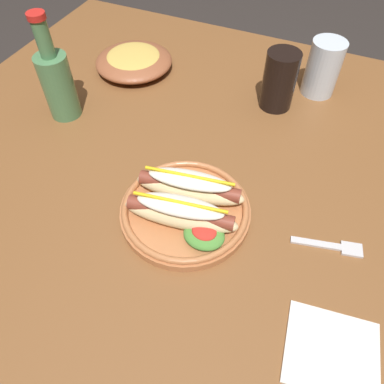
# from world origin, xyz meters

# --- Properties ---
(ground_plane) EXTENTS (8.00, 8.00, 0.00)m
(ground_plane) POSITION_xyz_m (0.00, 0.00, 0.00)
(ground_plane) COLOR #2D2826
(dining_table) EXTENTS (1.18, 1.06, 0.74)m
(dining_table) POSITION_xyz_m (0.00, 0.00, 0.65)
(dining_table) COLOR brown
(dining_table) RESTS_ON ground_plane
(hot_dog_plate) EXTENTS (0.24, 0.24, 0.08)m
(hot_dog_plate) POSITION_xyz_m (0.07, -0.16, 0.77)
(hot_dog_plate) COLOR #B77042
(hot_dog_plate) RESTS_ON dining_table
(fork) EXTENTS (0.12, 0.04, 0.00)m
(fork) POSITION_xyz_m (0.33, -0.12, 0.74)
(fork) COLOR silver
(fork) RESTS_ON dining_table
(soda_cup) EXTENTS (0.07, 0.07, 0.13)m
(soda_cup) POSITION_xyz_m (0.13, 0.22, 0.81)
(soda_cup) COLOR black
(soda_cup) RESTS_ON dining_table
(water_cup) EXTENTS (0.08, 0.08, 0.13)m
(water_cup) POSITION_xyz_m (0.21, 0.32, 0.80)
(water_cup) COLOR silver
(water_cup) RESTS_ON dining_table
(glass_bottle) EXTENTS (0.07, 0.07, 0.23)m
(glass_bottle) POSITION_xyz_m (-0.30, -0.00, 0.83)
(glass_bottle) COLOR #4C7F51
(glass_bottle) RESTS_ON dining_table
(side_bowl) EXTENTS (0.20, 0.20, 0.05)m
(side_bowl) POSITION_xyz_m (-0.25, 0.22, 0.76)
(side_bowl) COLOR brown
(side_bowl) RESTS_ON dining_table
(napkin) EXTENTS (0.14, 0.14, 0.00)m
(napkin) POSITION_xyz_m (0.36, -0.29, 0.74)
(napkin) COLOR white
(napkin) RESTS_ON dining_table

